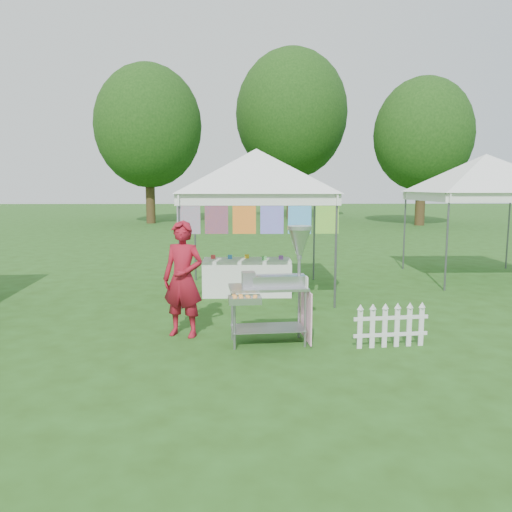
{
  "coord_description": "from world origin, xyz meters",
  "views": [
    {
      "loc": [
        -0.25,
        -6.91,
        2.22
      ],
      "look_at": [
        -0.06,
        1.17,
        1.1
      ],
      "focal_mm": 35.0,
      "sensor_mm": 36.0,
      "label": 1
    }
  ],
  "objects": [
    {
      "name": "ground",
      "position": [
        0.0,
        0.0,
        0.0
      ],
      "size": [
        120.0,
        120.0,
        0.0
      ],
      "primitive_type": "plane",
      "color": "#264914",
      "rests_on": "ground"
    },
    {
      "name": "canopy_main",
      "position": [
        0.0,
        3.49,
        2.99
      ],
      "size": [
        4.24,
        4.24,
        3.45
      ],
      "color": "#59595E",
      "rests_on": "ground"
    },
    {
      "name": "canopy_right",
      "position": [
        5.5,
        5.0,
        2.99
      ],
      "size": [
        4.24,
        4.24,
        3.45
      ],
      "color": "#59595E",
      "rests_on": "ground"
    },
    {
      "name": "tree_left",
      "position": [
        -6.0,
        24.0,
        5.83
      ],
      "size": [
        6.4,
        6.4,
        9.53
      ],
      "color": "#3B2A15",
      "rests_on": "ground"
    },
    {
      "name": "tree_mid",
      "position": [
        3.0,
        28.0,
        7.14
      ],
      "size": [
        7.6,
        7.6,
        11.52
      ],
      "color": "#3B2A15",
      "rests_on": "ground"
    },
    {
      "name": "tree_right",
      "position": [
        10.0,
        22.0,
        5.18
      ],
      "size": [
        5.6,
        5.6,
        8.42
      ],
      "color": "#3B2A15",
      "rests_on": "ground"
    },
    {
      "name": "donut_cart",
      "position": [
        0.26,
        0.0,
        0.99
      ],
      "size": [
        1.2,
        0.92,
        1.68
      ],
      "rotation": [
        0.0,
        0.0,
        0.09
      ],
      "color": "gray",
      "rests_on": "ground"
    },
    {
      "name": "vendor",
      "position": [
        -1.16,
        0.4,
        0.87
      ],
      "size": [
        0.73,
        0.59,
        1.73
      ],
      "primitive_type": "imported",
      "rotation": [
        0.0,
        0.0,
        -0.32
      ],
      "color": "maroon",
      "rests_on": "ground"
    },
    {
      "name": "picket_fence",
      "position": [
        1.79,
        -0.22,
        0.29
      ],
      "size": [
        1.07,
        0.16,
        0.56
      ],
      "rotation": [
        0.0,
        0.0,
        0.12
      ],
      "color": "silver",
      "rests_on": "ground"
    },
    {
      "name": "display_table",
      "position": [
        -0.2,
        3.24,
        0.37
      ],
      "size": [
        1.8,
        0.7,
        0.75
      ],
      "primitive_type": "cube",
      "color": "white",
      "rests_on": "ground"
    }
  ]
}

